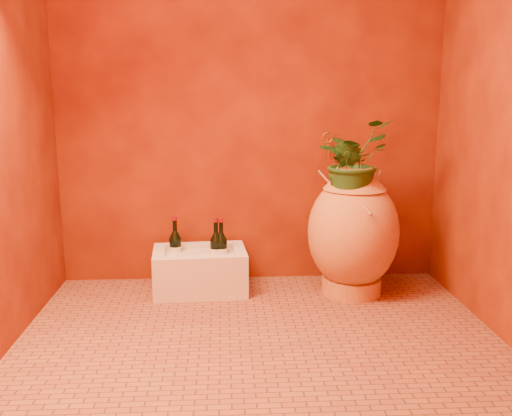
{
  "coord_description": "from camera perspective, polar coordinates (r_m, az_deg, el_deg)",
  "views": [
    {
      "loc": [
        -0.18,
        -2.74,
        1.26
      ],
      "look_at": [
        0.0,
        0.35,
        0.62
      ],
      "focal_mm": 40.0,
      "sensor_mm": 36.0,
      "label": 1
    }
  ],
  "objects": [
    {
      "name": "plant_main",
      "position": [
        3.48,
        9.69,
        4.74
      ],
      "size": [
        0.58,
        0.57,
        0.49
      ],
      "primitive_type": "imported",
      "rotation": [
        0.0,
        0.0,
        0.65
      ],
      "color": "#1D4B1A",
      "rests_on": "amphora"
    },
    {
      "name": "floor",
      "position": [
        3.02,
        0.36,
        -12.98
      ],
      "size": [
        2.5,
        2.5,
        0.0
      ],
      "primitive_type": "plane",
      "color": "brown",
      "rests_on": "ground"
    },
    {
      "name": "wall_tap",
      "position": [
        3.73,
        7.19,
        6.32
      ],
      "size": [
        0.07,
        0.16,
        0.17
      ],
      "color": "#A17325",
      "rests_on": "wall_back"
    },
    {
      "name": "wall_back",
      "position": [
        3.74,
        -0.61,
        11.53
      ],
      "size": [
        2.5,
        0.02,
        2.5
      ],
      "primitive_type": "cube",
      "color": "#551304",
      "rests_on": "ground"
    },
    {
      "name": "stone_basin",
      "position": [
        3.67,
        -5.63,
        -6.32
      ],
      "size": [
        0.61,
        0.43,
        0.27
      ],
      "rotation": [
        0.0,
        0.0,
        0.07
      ],
      "color": "beige",
      "rests_on": "floor"
    },
    {
      "name": "wine_bottle_b",
      "position": [
        3.69,
        -8.06,
        -4.04
      ],
      "size": [
        0.08,
        0.08,
        0.33
      ],
      "color": "black",
      "rests_on": "stone_basin"
    },
    {
      "name": "wine_bottle_a",
      "position": [
        3.63,
        -4.01,
        -4.26
      ],
      "size": [
        0.08,
        0.08,
        0.33
      ],
      "color": "black",
      "rests_on": "stone_basin"
    },
    {
      "name": "plant_side",
      "position": [
        3.44,
        8.86,
        3.76
      ],
      "size": [
        0.25,
        0.25,
        0.36
      ],
      "primitive_type": "imported",
      "rotation": [
        0.0,
        0.0,
        -0.74
      ],
      "color": "#1D4B1A",
      "rests_on": "amphora"
    },
    {
      "name": "amphora",
      "position": [
        3.59,
        9.68,
        -2.34
      ],
      "size": [
        0.63,
        0.63,
        0.81
      ],
      "rotation": [
        0.0,
        0.0,
        -0.13
      ],
      "color": "#C77D38",
      "rests_on": "floor"
    },
    {
      "name": "wine_bottle_c",
      "position": [
        3.63,
        -3.49,
        -4.23
      ],
      "size": [
        0.08,
        0.08,
        0.33
      ],
      "color": "black",
      "rests_on": "stone_basin"
    }
  ]
}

